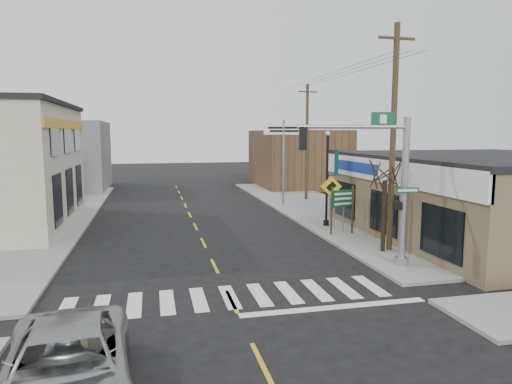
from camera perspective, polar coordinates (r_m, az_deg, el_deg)
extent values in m
plane|color=black|center=(14.88, -3.06, -13.50)|extent=(140.00, 140.00, 0.00)
cube|color=gray|center=(29.49, 9.95, -2.99)|extent=(6.00, 38.00, 0.13)
cube|color=gray|center=(28.01, -26.48, -4.20)|extent=(6.00, 38.00, 0.13)
cube|color=gold|center=(22.47, -6.59, -6.32)|extent=(0.12, 56.00, 0.01)
cube|color=silver|center=(15.25, -3.33, -12.96)|extent=(11.00, 2.20, 0.01)
cube|color=brown|center=(26.14, 27.36, -0.73)|extent=(12.00, 14.00, 4.00)
cube|color=brown|center=(46.07, 5.25, 4.20)|extent=(8.00, 10.00, 5.60)
cube|color=slate|center=(46.57, -23.69, 4.14)|extent=(9.00, 10.00, 6.40)
imported|color=#9C9FA1|center=(10.19, -22.59, -19.74)|extent=(2.96, 5.57, 1.49)
cylinder|color=#919299|center=(18.63, 18.04, -0.01)|extent=(0.27, 0.27, 5.80)
cylinder|color=#919299|center=(17.49, 12.33, 7.98)|extent=(4.25, 0.15, 0.15)
cube|color=black|center=(16.76, 6.28, 6.66)|extent=(0.27, 0.21, 0.87)
cube|color=#0E4727|center=(18.43, 18.40, 0.21)|extent=(0.92, 0.04, 0.21)
cube|color=#0E4727|center=(18.02, 15.73, 8.78)|extent=(0.92, 0.05, 0.53)
cube|color=black|center=(18.53, 17.39, -1.68)|extent=(0.31, 0.25, 0.31)
cube|color=#453720|center=(23.67, 9.44, -2.31)|extent=(0.09, 0.09, 2.47)
cube|color=#453720|center=(24.12, 11.96, -2.19)|extent=(0.09, 0.09, 2.47)
cube|color=#11512D|center=(23.74, 10.80, -0.80)|extent=(1.41, 0.05, 0.88)
cylinder|color=#D4CF00|center=(22.37, 16.54, -5.63)|extent=(0.18, 0.18, 0.52)
sphere|color=#D4CF00|center=(22.31, 16.57, -4.92)|extent=(0.20, 0.20, 0.20)
cylinder|color=gray|center=(24.76, 9.31, -1.64)|extent=(0.06, 0.06, 2.68)
cube|color=yellow|center=(24.60, 9.39, 0.69)|extent=(1.14, 0.03, 1.14)
cylinder|color=black|center=(25.76, 8.86, 1.44)|extent=(0.14, 0.14, 5.11)
sphere|color=silver|center=(25.62, 8.97, 7.25)|extent=(0.28, 0.28, 0.28)
cube|color=#073F4C|center=(25.88, 10.02, 3.63)|extent=(0.02, 0.54, 1.38)
cylinder|color=gray|center=(33.16, 3.45, 3.68)|extent=(0.18, 0.18, 6.11)
cube|color=white|center=(33.10, 3.48, 7.83)|extent=(2.87, 0.18, 0.76)
cylinder|color=black|center=(20.75, 15.68, -2.92)|extent=(0.20, 0.20, 3.14)
ellipsoid|color=#213816|center=(23.47, 21.89, -4.76)|extent=(1.22, 1.22, 0.92)
ellipsoid|color=#1A3310|center=(23.12, 17.60, -4.96)|extent=(1.00, 1.00, 0.75)
cylinder|color=#3F291E|center=(20.77, 16.75, 6.29)|extent=(0.26, 0.26, 9.79)
cube|color=#3F291E|center=(21.15, 17.20, 17.90)|extent=(1.70, 0.11, 0.11)
cylinder|color=#3D2F1F|center=(35.92, 6.37, 6.17)|extent=(0.23, 0.23, 8.93)
cube|color=#3D2F1F|center=(36.06, 6.46, 12.35)|extent=(1.55, 0.10, 0.10)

